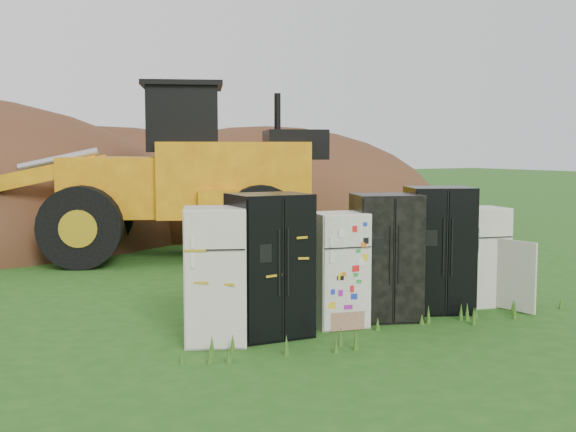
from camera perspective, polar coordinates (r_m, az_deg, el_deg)
name	(u,v)px	position (r m, az deg, el deg)	size (l,w,h in m)	color
ground	(366,321)	(10.63, 6.15, -8.25)	(120.00, 120.00, 0.00)	#1C4F15
fridge_leftmost	(215,275)	(9.31, -5.78, -4.69)	(0.77, 0.74, 1.75)	silver
fridge_black_side	(270,265)	(9.60, -1.47, -3.90)	(0.99, 0.78, 1.90)	black
fridge_sticker	(339,269)	(10.20, 4.01, -4.22)	(0.71, 0.66, 1.60)	silver
fridge_dark_mid	(386,257)	(10.64, 7.74, -3.22)	(0.94, 0.76, 1.83)	black
fridge_black_right	(439,249)	(11.29, 11.83, -2.59)	(0.96, 0.80, 1.91)	black
fridge_open_door	(481,256)	(11.93, 14.98, -3.08)	(0.71, 0.65, 1.56)	silver
wheel_loader	(139,171)	(16.68, -11.69, 3.49)	(8.19, 3.32, 3.96)	#EBA10F
dirt_mound_right	(267,224)	(23.85, -1.70, -0.64)	(12.83, 9.41, 6.44)	#492717
dirt_mound_back	(95,217)	(27.04, -15.01, -0.11)	(16.52, 11.01, 6.60)	#492717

